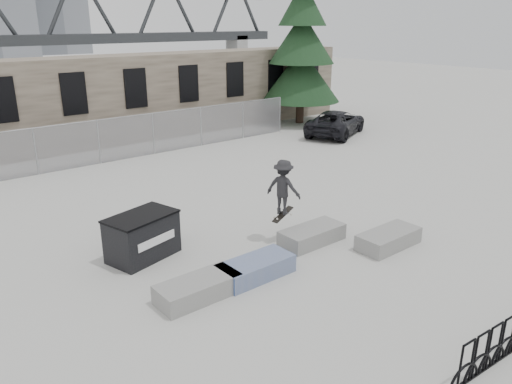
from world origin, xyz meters
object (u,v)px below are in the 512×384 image
planter_center_right (312,234)px  spruce_tree (302,46)px  dumpster (142,236)px  planter_offset (389,238)px  skateboarder (283,187)px  suv (336,123)px  planter_center_left (256,267)px  planter_far_left (198,288)px

planter_center_right → spruce_tree: bearing=47.2°
planter_center_right → dumpster: size_ratio=0.94×
planter_center_right → planter_offset: size_ratio=1.00×
dumpster → skateboarder: skateboarder is taller
dumpster → spruce_tree: bearing=19.0°
planter_offset → dumpster: (-5.82, 3.86, 0.37)m
suv → planter_offset: bearing=113.7°
planter_center_left → dumpster: bearing=120.9°
planter_far_left → skateboarder: bearing=17.4°
planter_far_left → skateboarder: skateboarder is taller
spruce_tree → suv: spruce_tree is taller
planter_offset → planter_far_left: bearing=169.4°
dumpster → suv: (15.84, 7.27, 0.07)m
planter_offset → suv: bearing=48.0°
dumpster → planter_offset: bearing=-48.3°
planter_center_left → suv: suv is taller
planter_center_right → spruce_tree: spruce_tree is taller
planter_center_right → dumpster: bearing=152.1°
dumpster → suv: bearing=9.9°
planter_offset → suv: size_ratio=0.40×
spruce_tree → suv: size_ratio=2.29×
planter_offset → suv: 14.98m
planter_center_left → skateboarder: (2.03, 1.22, 1.41)m
planter_center_right → suv: bearing=39.6°
planter_center_right → planter_center_left: bearing=-167.8°
planter_far_left → suv: size_ratio=0.40×
planter_center_right → skateboarder: size_ratio=1.11×
planter_center_right → suv: (11.54, 9.54, 0.44)m
planter_center_left → planter_center_right: same height
planter_center_left → spruce_tree: 20.99m
planter_far_left → planter_center_left: bearing=-1.8°
skateboarder → suv: bearing=-76.2°
planter_center_left → planter_far_left: bearing=178.2°
planter_far_left → skateboarder: size_ratio=1.11×
planter_far_left → planter_offset: 5.92m
planter_center_left → dumpster: 3.32m
planter_center_left → spruce_tree: (15.01, 13.97, 4.49)m
planter_center_left → spruce_tree: spruce_tree is taller
planter_center_left → planter_offset: 4.25m
planter_offset → dumpster: dumpster is taller
planter_center_left → dumpster: size_ratio=0.94×
suv → planter_far_left: bearing=98.1°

